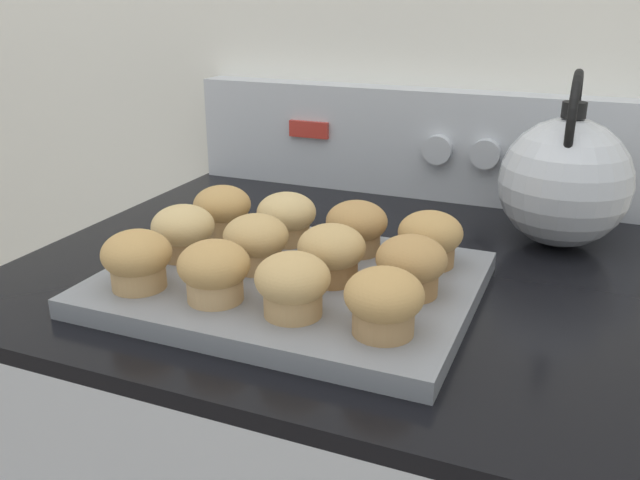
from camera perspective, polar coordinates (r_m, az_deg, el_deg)
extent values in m
cube|color=silver|center=(1.16, 8.77, 18.25)|extent=(8.00, 0.05, 2.40)
cube|color=black|center=(0.87, 1.65, -2.02)|extent=(0.76, 0.69, 0.02)
cube|color=#B7BABF|center=(1.13, 7.55, 8.18)|extent=(0.74, 0.05, 0.17)
cube|color=#B72D23|center=(1.15, -0.95, 9.29)|extent=(0.07, 0.01, 0.03)
cylinder|color=#B7BABF|center=(1.08, 9.88, 7.51)|extent=(0.04, 0.02, 0.04)
cylinder|color=#B7BABF|center=(1.07, 13.77, 7.06)|extent=(0.04, 0.02, 0.04)
cylinder|color=#B7BABF|center=(1.06, 17.73, 6.57)|extent=(0.04, 0.02, 0.04)
cylinder|color=#B7BABF|center=(1.06, 21.72, 6.05)|extent=(0.04, 0.02, 0.04)
cube|color=slate|center=(0.77, -2.49, -3.66)|extent=(0.41, 0.31, 0.02)
cylinder|color=tan|center=(0.75, -15.03, -2.79)|extent=(0.06, 0.06, 0.03)
ellipsoid|color=tan|center=(0.74, -15.20, -1.09)|extent=(0.07, 0.07, 0.05)
cylinder|color=tan|center=(0.70, -8.83, -3.85)|extent=(0.06, 0.06, 0.03)
ellipsoid|color=tan|center=(0.69, -8.94, -2.05)|extent=(0.07, 0.07, 0.05)
cylinder|color=tan|center=(0.67, -2.30, -5.08)|extent=(0.06, 0.06, 0.03)
ellipsoid|color=tan|center=(0.66, -2.33, -3.20)|extent=(0.07, 0.07, 0.05)
cylinder|color=#A37A4C|center=(0.63, 5.35, -6.56)|extent=(0.06, 0.06, 0.03)
ellipsoid|color=tan|center=(0.62, 5.42, -4.61)|extent=(0.07, 0.07, 0.05)
cylinder|color=#A37A4C|center=(0.82, -11.36, -0.40)|extent=(0.06, 0.06, 0.03)
ellipsoid|color=tan|center=(0.81, -11.47, 1.18)|extent=(0.07, 0.07, 0.05)
cylinder|color=tan|center=(0.78, -5.37, -1.32)|extent=(0.06, 0.06, 0.03)
ellipsoid|color=tan|center=(0.77, -5.43, 0.33)|extent=(0.07, 0.07, 0.05)
cylinder|color=olive|center=(0.74, 0.97, -2.32)|extent=(0.06, 0.06, 0.03)
ellipsoid|color=tan|center=(0.73, 0.98, -0.60)|extent=(0.07, 0.07, 0.05)
cylinder|color=olive|center=(0.72, 7.62, -3.38)|extent=(0.06, 0.06, 0.03)
ellipsoid|color=#B2844C|center=(0.71, 7.71, -1.61)|extent=(0.07, 0.07, 0.05)
cylinder|color=tan|center=(0.89, -8.17, 1.50)|extent=(0.06, 0.06, 0.03)
ellipsoid|color=tan|center=(0.88, -8.25, 2.96)|extent=(0.07, 0.07, 0.05)
cylinder|color=tan|center=(0.85, -2.82, 0.83)|extent=(0.06, 0.06, 0.03)
ellipsoid|color=tan|center=(0.85, -2.84, 2.35)|extent=(0.07, 0.07, 0.05)
cylinder|color=#A37A4C|center=(0.82, 3.08, 0.01)|extent=(0.06, 0.06, 0.03)
ellipsoid|color=#B2844C|center=(0.81, 3.11, 1.58)|extent=(0.07, 0.07, 0.05)
cylinder|color=olive|center=(0.79, 9.18, -1.00)|extent=(0.06, 0.06, 0.03)
ellipsoid|color=tan|center=(0.79, 9.28, 0.62)|extent=(0.07, 0.07, 0.05)
sphere|color=silver|center=(0.94, 19.90, 4.55)|extent=(0.17, 0.17, 0.17)
cylinder|color=black|center=(0.92, 20.61, 10.22)|extent=(0.03, 0.03, 0.02)
cone|color=silver|center=(1.01, 20.31, 6.80)|extent=(0.04, 0.07, 0.06)
torus|color=black|center=(0.93, 20.50, 9.35)|extent=(0.01, 0.13, 0.13)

